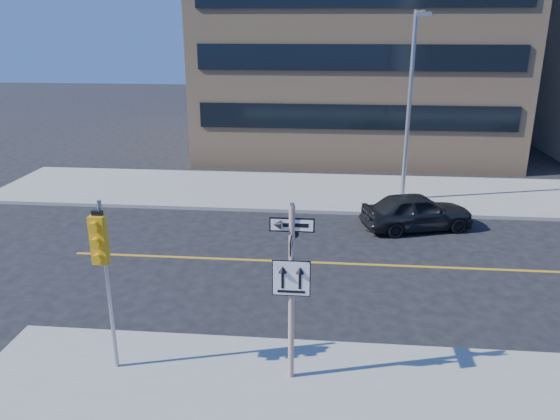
# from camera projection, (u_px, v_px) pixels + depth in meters

# --- Properties ---
(ground) EXTENTS (120.00, 120.00, 0.00)m
(ground) POSITION_uv_depth(u_px,v_px,m) (298.00, 324.00, 14.57)
(ground) COLOR black
(ground) RESTS_ON ground
(sign_pole) EXTENTS (0.92, 0.92, 4.06)m
(sign_pole) POSITION_uv_depth(u_px,v_px,m) (291.00, 284.00, 11.42)
(sign_pole) COLOR beige
(sign_pole) RESTS_ON near_sidewalk
(traffic_signal) EXTENTS (0.32, 0.45, 4.00)m
(traffic_signal) POSITION_uv_depth(u_px,v_px,m) (101.00, 253.00, 11.45)
(traffic_signal) COLOR gray
(traffic_signal) RESTS_ON near_sidewalk
(parked_car_a) EXTENTS (2.85, 4.58, 1.45)m
(parked_car_a) POSITION_uv_depth(u_px,v_px,m) (417.00, 211.00, 21.10)
(parked_car_a) COLOR black
(parked_car_a) RESTS_ON ground
(streetlight_a) EXTENTS (0.55, 2.25, 8.00)m
(streetlight_a) POSITION_uv_depth(u_px,v_px,m) (411.00, 96.00, 22.82)
(streetlight_a) COLOR gray
(streetlight_a) RESTS_ON far_sidewalk
(building_brick) EXTENTS (18.00, 18.00, 18.00)m
(building_brick) POSITION_uv_depth(u_px,v_px,m) (355.00, 1.00, 35.05)
(building_brick) COLOR tan
(building_brick) RESTS_ON ground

